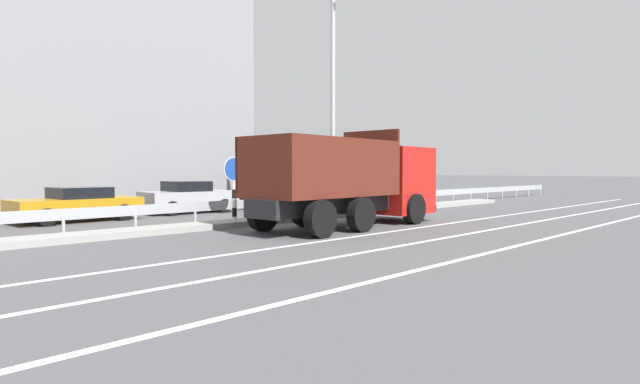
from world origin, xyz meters
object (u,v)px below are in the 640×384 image
parked_car_4 (281,191)px  church_tower (90,121)px  parked_car_3 (189,197)px  street_lamp_1 (336,70)px  parked_car_2 (77,203)px  median_road_sign (234,189)px  dump_truck (366,186)px

parked_car_4 → church_tower: bearing=0.3°
parked_car_3 → church_tower: church_tower is taller
street_lamp_1 → parked_car_4: size_ratio=2.27×
street_lamp_1 → parked_car_2: 10.93m
median_road_sign → parked_car_3: (1.54, 5.63, -0.53)m
median_road_sign → parked_car_2: size_ratio=0.53×
street_lamp_1 → parked_car_2: street_lamp_1 is taller
street_lamp_1 → parked_car_4: 7.50m
parked_car_4 → church_tower: (-1.01, 22.55, 5.02)m
parked_car_3 → parked_car_4: (5.03, -0.26, 0.09)m
dump_truck → parked_car_2: 10.40m
dump_truck → parked_car_3: size_ratio=1.90×
dump_truck → street_lamp_1: street_lamp_1 is taller
parked_car_2 → parked_car_4: (9.79, 0.21, 0.15)m
street_lamp_1 → church_tower: bearing=88.7°
parked_car_2 → parked_car_3: 4.78m
street_lamp_1 → parked_car_3: bearing=121.4°
parked_car_2 → church_tower: bearing=-24.8°
street_lamp_1 → dump_truck: bearing=-117.4°
median_road_sign → church_tower: 28.84m
street_lamp_1 → church_tower: (0.62, 27.86, -0.01)m
median_road_sign → parked_car_4: bearing=39.3°
parked_car_3 → parked_car_2: bearing=-80.8°
median_road_sign → parked_car_2: bearing=122.0°
parked_car_4 → church_tower: size_ratio=0.37×
dump_truck → church_tower: size_ratio=0.59×
dump_truck → parked_car_4: size_ratio=1.61×
dump_truck → church_tower: church_tower is taller
dump_truck → parked_car_2: bearing=-143.2°
parked_car_3 → median_road_sign: bearing=-11.7°
dump_truck → street_lamp_1: size_ratio=0.71×
parked_car_3 → dump_truck: bearing=16.5°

